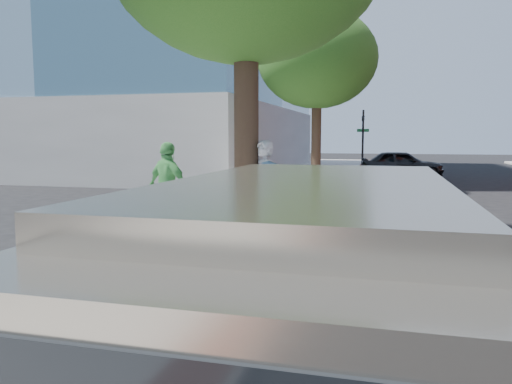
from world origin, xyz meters
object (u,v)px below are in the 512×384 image
(person_officer, at_px, (269,204))
(van, at_px, (319,282))
(sedan_silver, at_px, (351,210))
(person_gray, at_px, (264,188))
(bg_car, at_px, (402,164))
(person_green, at_px, (168,187))
(parking_meter, at_px, (294,194))

(person_officer, distance_m, van, 5.40)
(sedan_silver, bearing_deg, van, -179.59)
(person_gray, height_order, bg_car, person_gray)
(person_officer, bearing_deg, sedan_silver, -63.60)
(person_officer, xyz_separation_m, bg_car, (2.92, 19.31, -0.21))
(person_green, relative_size, bg_car, 0.45)
(parking_meter, bearing_deg, person_officer, 145.77)
(person_green, relative_size, van, 0.37)
(parking_meter, relative_size, person_gray, 0.74)
(bg_car, bearing_deg, sedan_silver, 172.36)
(van, bearing_deg, person_officer, 107.50)
(person_gray, relative_size, bg_car, 0.45)
(parking_meter, distance_m, bg_car, 19.82)
(sedan_silver, bearing_deg, person_green, 100.73)
(person_green, bearing_deg, parking_meter, -177.99)
(sedan_silver, xyz_separation_m, van, (0.20, -6.82, 0.40))
(bg_car, bearing_deg, person_green, 161.03)
(parking_meter, distance_m, sedan_silver, 2.28)
(bg_car, distance_m, van, 24.50)
(van, bearing_deg, person_gray, 107.85)
(parking_meter, relative_size, person_green, 0.75)
(person_gray, bearing_deg, sedan_silver, 70.76)
(person_officer, xyz_separation_m, person_green, (-2.45, 0.84, 0.17))
(person_gray, height_order, van, person_gray)
(sedan_silver, relative_size, van, 0.76)
(sedan_silver, bearing_deg, person_gray, 106.44)
(person_green, xyz_separation_m, sedan_silver, (3.86, 0.82, -0.47))
(person_officer, bearing_deg, person_green, 47.73)
(person_gray, distance_m, bg_car, 18.52)
(parking_meter, height_order, person_gray, person_gray)
(parking_meter, distance_m, person_green, 3.22)
(person_officer, bearing_deg, parking_meter, -147.51)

